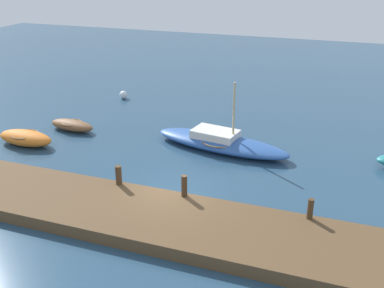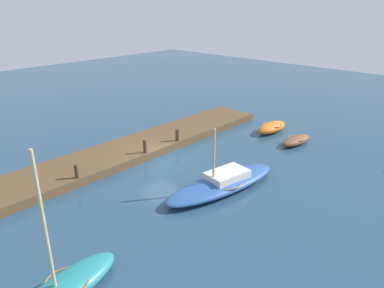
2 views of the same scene
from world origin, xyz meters
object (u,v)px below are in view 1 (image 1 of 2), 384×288
at_px(sailboat_blue, 220,142).
at_px(mooring_post_mid_west, 184,186).
at_px(marker_buoy, 123,95).
at_px(dinghy_brown, 72,125).
at_px(mooring_post_west, 119,175).
at_px(rowboat_orange, 25,138).
at_px(mooring_post_mid_east, 310,209).

height_order(sailboat_blue, mooring_post_mid_west, sailboat_blue).
bearing_deg(marker_buoy, dinghy_brown, -88.66).
xyz_separation_m(sailboat_blue, mooring_post_west, (-2.68, -6.34, 0.53)).
bearing_deg(marker_buoy, mooring_post_mid_west, -53.15).
bearing_deg(rowboat_orange, mooring_post_mid_east, -9.73).
relative_size(rowboat_orange, mooring_post_mid_west, 3.64).
relative_size(rowboat_orange, marker_buoy, 5.92).
distance_m(sailboat_blue, marker_buoy, 11.31).
bearing_deg(marker_buoy, mooring_post_mid_east, -41.17).
xyz_separation_m(mooring_post_west, mooring_post_mid_east, (8.07, 0.00, -0.02)).
relative_size(dinghy_brown, mooring_post_west, 3.53).
relative_size(mooring_post_mid_west, marker_buoy, 1.63).
distance_m(mooring_post_west, marker_buoy, 14.43).
relative_size(mooring_post_mid_east, marker_buoy, 1.45).
distance_m(mooring_post_west, mooring_post_mid_east, 8.07).
height_order(mooring_post_west, mooring_post_mid_east, mooring_post_west).
distance_m(rowboat_orange, mooring_post_mid_west, 11.08).
height_order(sailboat_blue, marker_buoy, sailboat_blue).
distance_m(mooring_post_mid_east, marker_buoy, 19.48).
distance_m(mooring_post_mid_west, marker_buoy, 16.03).
bearing_deg(mooring_post_mid_east, mooring_post_mid_west, 180.00).
xyz_separation_m(rowboat_orange, marker_buoy, (0.97, 9.56, -0.13)).
bearing_deg(mooring_post_mid_west, marker_buoy, 126.85).
relative_size(sailboat_blue, mooring_post_mid_east, 9.62).
height_order(dinghy_brown, marker_buoy, dinghy_brown).
relative_size(mooring_post_west, marker_buoy, 1.52).
distance_m(rowboat_orange, marker_buoy, 9.61).
bearing_deg(rowboat_orange, mooring_post_west, -21.28).
xyz_separation_m(sailboat_blue, mooring_post_mid_east, (5.39, -6.34, 0.51)).
relative_size(mooring_post_west, mooring_post_mid_west, 0.94).
relative_size(dinghy_brown, mooring_post_mid_east, 3.72).
height_order(rowboat_orange, marker_buoy, rowboat_orange).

